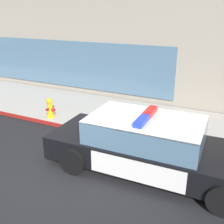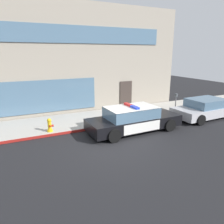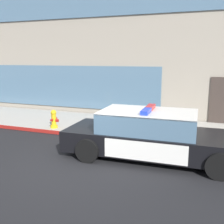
# 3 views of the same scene
# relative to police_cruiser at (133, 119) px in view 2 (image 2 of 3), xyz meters

# --- Properties ---
(ground) EXTENTS (48.00, 48.00, 0.00)m
(ground) POSITION_rel_police_cruiser_xyz_m (-1.87, -1.34, -0.68)
(ground) COLOR black
(sidewalk) EXTENTS (48.00, 3.41, 0.15)m
(sidewalk) POSITION_rel_police_cruiser_xyz_m (-1.87, 2.82, -0.61)
(sidewalk) COLOR #B2ADA3
(sidewalk) RESTS_ON ground
(curb_red_paint) EXTENTS (28.80, 0.04, 0.14)m
(curb_red_paint) POSITION_rel_police_cruiser_xyz_m (-1.87, 1.10, -0.61)
(curb_red_paint) COLOR maroon
(curb_red_paint) RESTS_ON ground
(storefront_building) EXTENTS (21.37, 11.60, 7.37)m
(storefront_building) POSITION_rel_police_cruiser_xyz_m (-4.38, 10.33, 3.00)
(storefront_building) COLOR gray
(storefront_building) RESTS_ON ground
(police_cruiser) EXTENTS (5.23, 2.16, 1.49)m
(police_cruiser) POSITION_rel_police_cruiser_xyz_m (0.00, 0.00, 0.00)
(police_cruiser) COLOR black
(police_cruiser) RESTS_ON ground
(fire_hydrant) EXTENTS (0.34, 0.39, 0.73)m
(fire_hydrant) POSITION_rel_police_cruiser_xyz_m (-4.22, 1.45, -0.18)
(fire_hydrant) COLOR gold
(fire_hydrant) RESTS_ON sidewalk
(car_down_street) EXTENTS (4.58, 2.23, 1.29)m
(car_down_street) POSITION_rel_police_cruiser_xyz_m (5.57, 0.11, -0.05)
(car_down_street) COLOR #B7B7BC
(car_down_street) RESTS_ON ground
(parking_meter) EXTENTS (0.12, 0.18, 1.34)m
(parking_meter) POSITION_rel_police_cruiser_xyz_m (4.29, 1.54, 0.40)
(parking_meter) COLOR slate
(parking_meter) RESTS_ON sidewalk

